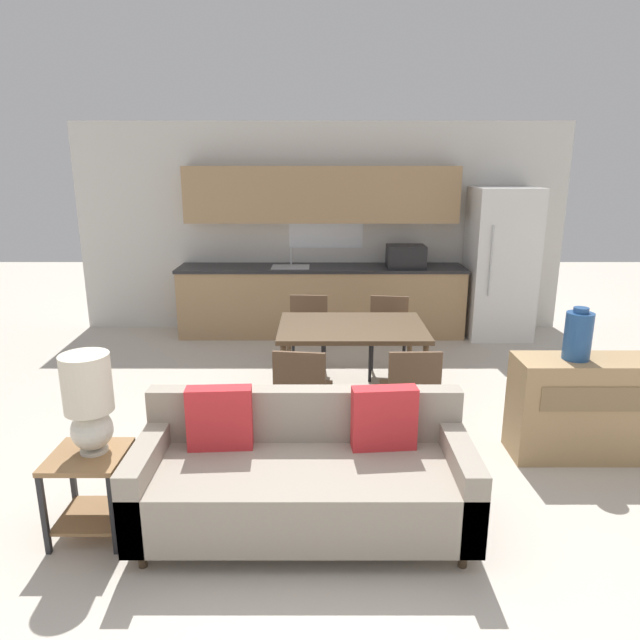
# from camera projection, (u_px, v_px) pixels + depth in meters

# --- Properties ---
(ground_plane) EXTENTS (20.00, 20.00, 0.00)m
(ground_plane) POSITION_uv_depth(u_px,v_px,m) (325.00, 538.00, 3.43)
(ground_plane) COLOR beige
(wall_back) EXTENTS (6.40, 0.07, 2.70)m
(wall_back) POSITION_uv_depth(u_px,v_px,m) (324.00, 228.00, 7.53)
(wall_back) COLOR silver
(wall_back) RESTS_ON ground_plane
(kitchen_counter) EXTENTS (3.68, 0.65, 2.15)m
(kitchen_counter) POSITION_uv_depth(u_px,v_px,m) (325.00, 270.00, 7.38)
(kitchen_counter) COLOR tan
(kitchen_counter) RESTS_ON ground_plane
(refrigerator) EXTENTS (0.78, 0.75, 1.90)m
(refrigerator) POSITION_uv_depth(u_px,v_px,m) (502.00, 264.00, 7.24)
(refrigerator) COLOR white
(refrigerator) RESTS_ON ground_plane
(dining_table) EXTENTS (1.31, 0.94, 0.77)m
(dining_table) POSITION_uv_depth(u_px,v_px,m) (354.00, 333.00, 5.13)
(dining_table) COLOR brown
(dining_table) RESTS_ON ground_plane
(couch) EXTENTS (1.99, 0.80, 0.86)m
(couch) POSITION_uv_depth(u_px,v_px,m) (306.00, 474.00, 3.48)
(couch) COLOR #3D2D1E
(couch) RESTS_ON ground_plane
(side_table) EXTENTS (0.43, 0.43, 0.53)m
(side_table) POSITION_uv_depth(u_px,v_px,m) (92.00, 480.00, 3.40)
(side_table) COLOR olive
(side_table) RESTS_ON ground_plane
(table_lamp) EXTENTS (0.28, 0.28, 0.61)m
(table_lamp) POSITION_uv_depth(u_px,v_px,m) (91.00, 400.00, 3.30)
(table_lamp) COLOR silver
(table_lamp) RESTS_ON side_table
(credenza) EXTENTS (1.15, 0.41, 0.78)m
(credenza) POSITION_uv_depth(u_px,v_px,m) (592.00, 408.00, 4.31)
(credenza) COLOR tan
(credenza) RESTS_ON ground_plane
(vase) EXTENTS (0.20, 0.20, 0.39)m
(vase) POSITION_uv_depth(u_px,v_px,m) (581.00, 336.00, 4.16)
(vase) COLOR #234C84
(vase) RESTS_ON credenza
(dining_chair_far_left) EXTENTS (0.44, 0.44, 0.83)m
(dining_chair_far_left) POSITION_uv_depth(u_px,v_px,m) (310.00, 330.00, 6.01)
(dining_chair_far_left) COLOR brown
(dining_chair_far_left) RESTS_ON ground_plane
(dining_chair_near_right) EXTENTS (0.43, 0.43, 0.83)m
(dining_chair_near_right) POSITION_uv_depth(u_px,v_px,m) (413.00, 390.00, 4.43)
(dining_chair_near_right) COLOR brown
(dining_chair_near_right) RESTS_ON ground_plane
(dining_chair_far_right) EXTENTS (0.48, 0.48, 0.83)m
(dining_chair_far_right) POSITION_uv_depth(u_px,v_px,m) (390.00, 332.00, 5.97)
(dining_chair_far_right) COLOR brown
(dining_chair_far_right) RESTS_ON ground_plane
(dining_chair_near_left) EXTENTS (0.47, 0.47, 0.83)m
(dining_chair_near_left) POSITION_uv_depth(u_px,v_px,m) (304.00, 390.00, 4.43)
(dining_chair_near_left) COLOR brown
(dining_chair_near_left) RESTS_ON ground_plane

